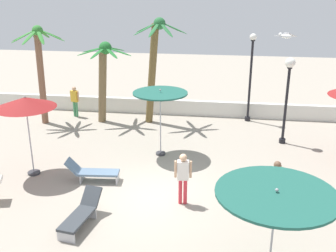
{
  "coord_description": "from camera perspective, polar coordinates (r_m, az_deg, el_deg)",
  "views": [
    {
      "loc": [
        2.15,
        -11.78,
        6.84
      ],
      "look_at": [
        0.0,
        3.1,
        1.4
      ],
      "focal_mm": 42.89,
      "sensor_mm": 36.0,
      "label": 1
    }
  ],
  "objects": [
    {
      "name": "lamp_post_1",
      "position": [
        20.61,
        11.68,
        7.56
      ],
      "size": [
        0.34,
        0.34,
        4.47
      ],
      "color": "black",
      "rests_on": "ground_plane"
    },
    {
      "name": "palm_tree_2",
      "position": [
        20.31,
        -9.15,
        7.61
      ],
      "size": [
        2.75,
        2.77,
        4.11
      ],
      "color": "brown",
      "rests_on": "ground_plane"
    },
    {
      "name": "ground_plane",
      "position": [
        13.79,
        -1.87,
        -9.85
      ],
      "size": [
        56.0,
        56.0,
        0.0
      ],
      "primitive_type": "plane",
      "color": "#9E9384"
    },
    {
      "name": "patio_umbrella_0",
      "position": [
        15.08,
        -19.62,
        3.06
      ],
      "size": [
        2.16,
        2.16,
        3.05
      ],
      "color": "#333338",
      "rests_on": "ground_plane"
    },
    {
      "name": "patio_umbrella_1",
      "position": [
        16.01,
        -1.11,
        4.23
      ],
      "size": [
        2.19,
        2.19,
        2.82
      ],
      "color": "#333338",
      "rests_on": "ground_plane"
    },
    {
      "name": "planter",
      "position": [
        14.28,
        13.4,
        -7.57
      ],
      "size": [
        0.7,
        0.7,
        0.85
      ],
      "color": "brown",
      "rests_on": "ground_plane"
    },
    {
      "name": "boundary_wall",
      "position": [
        21.73,
        2.18,
        2.65
      ],
      "size": [
        25.2,
        0.3,
        0.81
      ],
      "primitive_type": "cube",
      "color": "silver",
      "rests_on": "ground_plane"
    },
    {
      "name": "lounge_chair_0",
      "position": [
        14.78,
        -10.7,
        -6.38
      ],
      "size": [
        1.93,
        0.72,
        0.84
      ],
      "color": "#B7B7BC",
      "rests_on": "ground_plane"
    },
    {
      "name": "guest_1",
      "position": [
        21.83,
        -13.11,
        3.83
      ],
      "size": [
        0.54,
        0.33,
        1.64
      ],
      "color": "#3F8C59",
      "rests_on": "ground_plane"
    },
    {
      "name": "lamp_post_0",
      "position": [
        17.97,
        16.66,
        5.42
      ],
      "size": [
        0.43,
        0.43,
        3.84
      ],
      "color": "black",
      "rests_on": "ground_plane"
    },
    {
      "name": "seagull_2",
      "position": [
        11.3,
        16.34,
        12.22
      ],
      "size": [
        0.7,
        0.85,
        0.16
      ],
      "color": "white"
    },
    {
      "name": "palm_tree_1",
      "position": [
        19.87,
        -1.95,
        9.47
      ],
      "size": [
        2.62,
        2.62,
        5.25
      ],
      "color": "brown",
      "rests_on": "ground_plane"
    },
    {
      "name": "guest_3",
      "position": [
        12.84,
        2.15,
        -6.81
      ],
      "size": [
        0.56,
        0.28,
        1.76
      ],
      "color": "#D8333F",
      "rests_on": "ground_plane"
    },
    {
      "name": "guest_2",
      "position": [
        12.98,
        15.08,
        -7.51
      ],
      "size": [
        0.39,
        0.49,
        1.67
      ],
      "color": "#26262D",
      "rests_on": "ground_plane"
    },
    {
      "name": "patio_umbrella_3",
      "position": [
        9.25,
        15.1,
        -9.9
      ],
      "size": [
        2.7,
        2.7,
        2.6
      ],
      "color": "#333338",
      "rests_on": "ground_plane"
    },
    {
      "name": "lounge_chair_1",
      "position": [
        12.39,
        -12.23,
        -12.01
      ],
      "size": [
        0.83,
        1.95,
        0.84
      ],
      "color": "#B7B7BC",
      "rests_on": "ground_plane"
    },
    {
      "name": "palm_tree_0",
      "position": [
        20.73,
        -17.73,
        8.57
      ],
      "size": [
        2.54,
        2.55,
        4.89
      ],
      "color": "brown",
      "rests_on": "ground_plane"
    }
  ]
}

